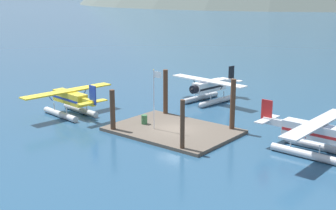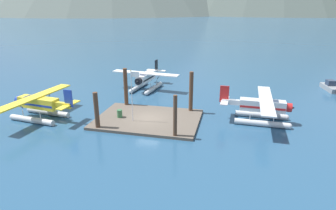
# 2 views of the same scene
# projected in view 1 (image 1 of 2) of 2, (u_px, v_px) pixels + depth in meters

# --- Properties ---
(ground_plane) EXTENTS (1200.00, 1200.00, 0.00)m
(ground_plane) POSITION_uv_depth(u_px,v_px,m) (173.00, 132.00, 42.02)
(ground_plane) COLOR navy
(dock_platform) EXTENTS (11.42, 8.15, 0.30)m
(dock_platform) POSITION_uv_depth(u_px,v_px,m) (173.00, 130.00, 41.98)
(dock_platform) COLOR brown
(dock_platform) RESTS_ON ground
(piling_near_left) EXTENTS (0.48, 0.48, 4.06)m
(piling_near_left) POSITION_uv_depth(u_px,v_px,m) (113.00, 111.00, 41.47)
(piling_near_left) COLOR #4C3323
(piling_near_left) RESTS_ON ground
(piling_near_right) EXTENTS (0.38, 0.38, 4.40)m
(piling_near_right) POSITION_uv_depth(u_px,v_px,m) (182.00, 126.00, 36.34)
(piling_near_right) COLOR #4C3323
(piling_near_right) RESTS_ON ground
(piling_far_left) EXTENTS (0.49, 0.49, 4.96)m
(piling_far_left) POSITION_uv_depth(u_px,v_px,m) (165.00, 93.00, 46.72)
(piling_far_left) COLOR #4C3323
(piling_far_left) RESTS_ON ground
(piling_far_right) EXTENTS (0.48, 0.48, 5.04)m
(piling_far_right) POSITION_uv_depth(u_px,v_px,m) (233.00, 106.00, 41.45)
(piling_far_right) COLOR #4C3323
(piling_far_right) RESTS_ON ground
(flagpole) EXTENTS (0.95, 0.10, 5.66)m
(flagpole) POSITION_uv_depth(u_px,v_px,m) (155.00, 92.00, 40.98)
(flagpole) COLOR silver
(flagpole) RESTS_ON dock_platform
(fuel_drum) EXTENTS (0.62, 0.62, 0.88)m
(fuel_drum) POSITION_uv_depth(u_px,v_px,m) (144.00, 119.00, 43.39)
(fuel_drum) COLOR #33663D
(fuel_drum) RESTS_ON dock_platform
(seaplane_yellow_port_aft) EXTENTS (7.95, 10.49, 3.84)m
(seaplane_yellow_port_aft) POSITION_uv_depth(u_px,v_px,m) (70.00, 101.00, 47.29)
(seaplane_yellow_port_aft) COLOR #B7BABF
(seaplane_yellow_port_aft) RESTS_ON ground
(seaplane_white_bow_left) EXTENTS (10.49, 7.95, 3.84)m
(seaplane_white_bow_left) POSITION_uv_depth(u_px,v_px,m) (209.00, 89.00, 52.93)
(seaplane_white_bow_left) COLOR #B7BABF
(seaplane_white_bow_left) RESTS_ON ground
(seaplane_silver_stbd_fwd) EXTENTS (7.98, 10.44, 3.84)m
(seaplane_silver_stbd_fwd) POSITION_uv_depth(u_px,v_px,m) (312.00, 135.00, 36.02)
(seaplane_silver_stbd_fwd) COLOR #B7BABF
(seaplane_silver_stbd_fwd) RESTS_ON ground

